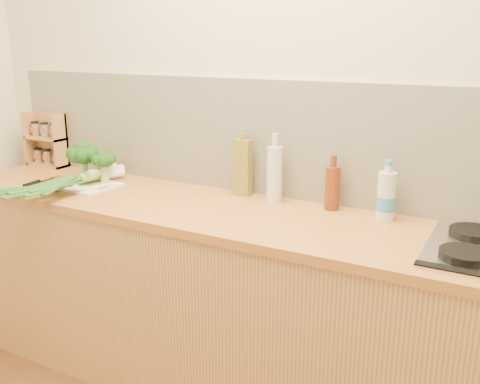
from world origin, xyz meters
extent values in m
plane|color=beige|center=(0.00, 1.50, 1.30)|extent=(3.50, 0.00, 3.50)
cube|color=silver|center=(0.00, 1.49, 1.17)|extent=(3.20, 0.02, 0.54)
cube|color=tan|center=(0.00, 1.20, 0.43)|extent=(3.20, 0.60, 0.86)
cube|color=#C5833A|center=(0.00, 1.20, 0.88)|extent=(3.20, 0.62, 0.04)
cylinder|color=black|center=(0.87, 1.08, 0.93)|extent=(0.17, 0.17, 0.03)
cylinder|color=black|center=(0.87, 1.32, 0.93)|extent=(0.17, 0.17, 0.03)
cube|color=beige|center=(-0.94, 1.19, 0.91)|extent=(0.35, 0.27, 0.01)
cylinder|color=#95B569|center=(-1.01, 1.27, 0.95)|extent=(0.04, 0.04, 0.08)
sphere|color=#113C10|center=(-1.01, 1.27, 1.06)|extent=(0.11, 0.11, 0.11)
sphere|color=#113C10|center=(-0.96, 1.27, 1.04)|extent=(0.08, 0.08, 0.08)
sphere|color=#113C10|center=(-0.98, 1.31, 1.04)|extent=(0.08, 0.08, 0.08)
sphere|color=#113C10|center=(-1.02, 1.32, 1.04)|extent=(0.08, 0.08, 0.08)
sphere|color=#113C10|center=(-1.05, 1.29, 1.04)|extent=(0.08, 0.08, 0.08)
sphere|color=#113C10|center=(-1.05, 1.25, 1.04)|extent=(0.08, 0.08, 0.08)
sphere|color=#113C10|center=(-1.02, 1.22, 1.04)|extent=(0.08, 0.08, 0.08)
sphere|color=#113C10|center=(-0.98, 1.23, 1.04)|extent=(0.08, 0.08, 0.08)
cylinder|color=#95B569|center=(-0.86, 1.27, 0.95)|extent=(0.04, 0.04, 0.08)
sphere|color=#113C10|center=(-0.86, 1.27, 1.04)|extent=(0.08, 0.08, 0.08)
sphere|color=#113C10|center=(-0.83, 1.27, 1.03)|extent=(0.06, 0.06, 0.06)
sphere|color=#113C10|center=(-0.84, 1.29, 1.03)|extent=(0.06, 0.06, 0.06)
sphere|color=#113C10|center=(-0.87, 1.30, 1.03)|extent=(0.06, 0.06, 0.06)
sphere|color=#113C10|center=(-0.90, 1.28, 1.03)|extent=(0.06, 0.06, 0.06)
sphere|color=#113C10|center=(-0.90, 1.25, 1.03)|extent=(0.06, 0.06, 0.06)
sphere|color=#113C10|center=(-0.87, 1.23, 1.03)|extent=(0.06, 0.06, 0.06)
sphere|color=#113C10|center=(-0.84, 1.24, 1.03)|extent=(0.06, 0.06, 0.06)
cylinder|color=white|center=(-0.89, 1.35, 0.93)|extent=(0.08, 0.12, 0.04)
cylinder|color=#94B55A|center=(-0.93, 1.24, 0.93)|extent=(0.09, 0.15, 0.04)
cube|color=#1F4E1C|center=(-1.04, 0.96, 0.93)|extent=(0.20, 0.28, 0.02)
cube|color=#1F4E1C|center=(-1.05, 0.94, 0.93)|extent=(0.17, 0.33, 0.01)
cube|color=#1F4E1C|center=(-1.04, 0.97, 0.94)|extent=(0.09, 0.28, 0.02)
cylinder|color=white|center=(-0.89, 1.36, 0.95)|extent=(0.05, 0.13, 0.04)
cylinder|color=#94B55A|center=(-0.90, 1.23, 0.95)|extent=(0.06, 0.16, 0.04)
cube|color=#1F4E1C|center=(-0.93, 0.92, 0.95)|extent=(0.13, 0.30, 0.02)
cube|color=#1F4E1C|center=(-0.94, 0.90, 0.95)|extent=(0.08, 0.34, 0.01)
cube|color=#1F4E1C|center=(-0.93, 0.93, 0.95)|extent=(0.07, 0.28, 0.02)
cylinder|color=white|center=(-0.89, 1.33, 0.97)|extent=(0.05, 0.10, 0.04)
cylinder|color=#94B55A|center=(-0.88, 1.22, 0.97)|extent=(0.05, 0.13, 0.04)
cube|color=#1F4E1C|center=(-0.85, 0.95, 0.97)|extent=(0.07, 0.30, 0.02)
cube|color=#1F4E1C|center=(-0.85, 0.93, 0.97)|extent=(0.08, 0.34, 0.01)
cube|color=#1F4E1C|center=(-0.85, 0.96, 0.97)|extent=(0.12, 0.28, 0.02)
cube|color=silver|center=(-1.19, 1.21, 0.90)|extent=(0.05, 0.16, 0.00)
cylinder|color=black|center=(-1.18, 1.07, 0.91)|extent=(0.03, 0.11, 0.02)
cube|color=tan|center=(-1.45, 1.47, 1.05)|extent=(0.26, 0.02, 0.31)
cube|color=tan|center=(-1.45, 1.43, 0.91)|extent=(0.26, 0.10, 0.02)
cube|color=tan|center=(-1.45, 1.43, 1.06)|extent=(0.26, 0.10, 0.02)
cube|color=tan|center=(-1.57, 1.43, 1.05)|extent=(0.01, 0.10, 0.31)
cube|color=tan|center=(-1.33, 1.43, 1.05)|extent=(0.01, 0.10, 0.31)
cylinder|color=gray|center=(-1.53, 1.43, 0.95)|extent=(0.04, 0.04, 0.07)
cylinder|color=gray|center=(-1.45, 1.43, 0.95)|extent=(0.04, 0.04, 0.07)
cylinder|color=gray|center=(-1.37, 1.43, 0.95)|extent=(0.04, 0.04, 0.07)
cylinder|color=gray|center=(-1.53, 1.43, 1.11)|extent=(0.04, 0.04, 0.07)
cylinder|color=gray|center=(-1.45, 1.43, 1.11)|extent=(0.04, 0.04, 0.07)
cylinder|color=gray|center=(-1.37, 1.43, 1.11)|extent=(0.04, 0.04, 0.07)
cube|color=olive|center=(-0.15, 1.43, 1.03)|extent=(0.08, 0.05, 0.27)
cylinder|color=olive|center=(-0.15, 1.43, 1.18)|extent=(0.02, 0.02, 0.03)
cylinder|color=silver|center=(0.02, 1.41, 1.03)|extent=(0.07, 0.07, 0.25)
cylinder|color=silver|center=(0.02, 1.41, 1.18)|extent=(0.03, 0.03, 0.06)
cylinder|color=#632B12|center=(0.29, 1.42, 1.00)|extent=(0.06, 0.06, 0.19)
cylinder|color=#632B12|center=(0.29, 1.42, 1.12)|extent=(0.03, 0.03, 0.05)
cylinder|color=silver|center=(0.53, 1.39, 1.00)|extent=(0.08, 0.08, 0.20)
cylinder|color=silver|center=(0.53, 1.39, 1.11)|extent=(0.03, 0.03, 0.03)
cylinder|color=#368BCC|center=(0.53, 1.39, 0.97)|extent=(0.08, 0.08, 0.06)
camera|label=1|loc=(1.00, -0.72, 1.61)|focal=40.00mm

